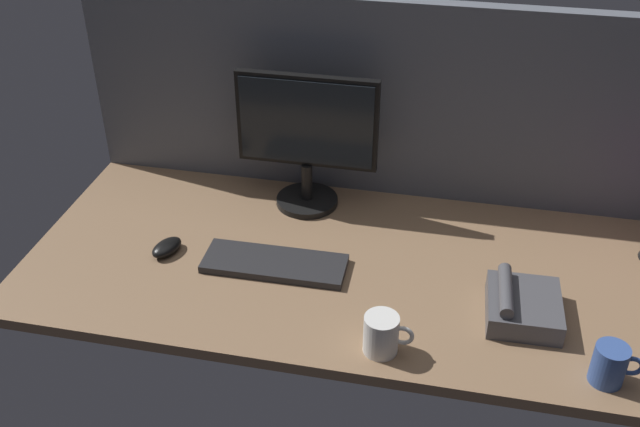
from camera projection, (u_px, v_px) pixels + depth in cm
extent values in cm
cube|color=#8C6B4C|center=(371.00, 267.00, 190.74)|extent=(180.00, 80.00, 3.00)
cube|color=#565B66|center=(395.00, 102.00, 204.55)|extent=(180.00, 5.00, 57.62)
cylinder|color=black|center=(307.00, 200.00, 213.28)|extent=(18.00, 18.00, 1.80)
cylinder|color=black|center=(307.00, 182.00, 209.74)|extent=(3.20, 3.20, 11.00)
cube|color=black|center=(307.00, 121.00, 200.08)|extent=(39.75, 2.40, 26.88)
cube|color=black|center=(306.00, 123.00, 198.94)|extent=(37.35, 0.60, 24.48)
cube|color=#262628|center=(275.00, 264.00, 187.75)|extent=(37.14, 13.40, 2.00)
ellipsoid|color=black|center=(167.00, 247.00, 192.51)|extent=(8.63, 10.96, 3.40)
cylinder|color=white|center=(381.00, 334.00, 160.35)|extent=(7.89, 7.89, 9.50)
torus|color=white|center=(403.00, 336.00, 159.27)|extent=(5.18, 1.00, 5.18)
cylinder|color=#38569E|center=(609.00, 365.00, 152.74)|extent=(7.22, 7.22, 9.35)
torus|color=#38569E|center=(632.00, 366.00, 151.72)|extent=(5.12, 1.00, 5.12)
cube|color=#4C4C51|center=(523.00, 307.00, 170.76)|extent=(17.49, 19.44, 5.60)
cylinder|color=#4C4C51|center=(506.00, 290.00, 169.12)|extent=(3.65, 17.18, 3.20)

